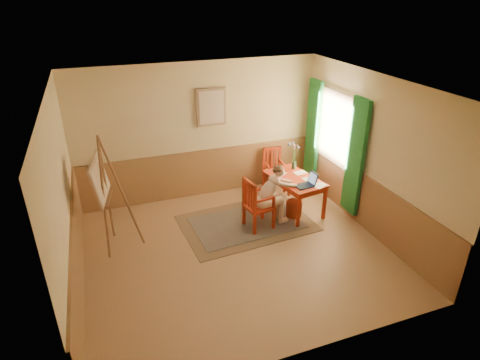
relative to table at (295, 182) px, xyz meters
name	(u,v)px	position (x,y,z in m)	size (l,w,h in m)	color
room	(237,177)	(-1.51, -0.91, 0.77)	(5.04, 4.54, 2.84)	#A87A51
wainscot	(222,204)	(-1.51, -0.12, -0.13)	(5.00, 4.50, 1.00)	#A06D41
window	(334,139)	(0.91, 0.19, 0.71)	(0.12, 2.01, 2.20)	white
wall_portrait	(211,107)	(-1.26, 1.29, 1.27)	(0.60, 0.05, 0.76)	#A17E5D
rug	(247,223)	(-1.05, -0.14, -0.62)	(2.50, 1.75, 0.02)	#8C7251
table	(295,182)	(0.00, 0.00, 0.00)	(0.92, 1.31, 0.72)	#BA3519
chair_left	(256,204)	(-0.93, -0.34, -0.13)	(0.52, 0.50, 1.00)	#BA3519
chair_back	(274,169)	(0.02, 1.02, -0.17)	(0.44, 0.46, 0.92)	#BA3519
figure	(271,193)	(-0.63, -0.31, 0.02)	(0.90, 0.44, 1.18)	beige
laptop	(307,183)	(0.06, -0.37, 0.14)	(0.42, 0.29, 0.24)	#1E2338
papers	(302,178)	(0.14, -0.04, 0.09)	(0.77, 1.00, 0.00)	white
vase	(294,157)	(0.17, 0.41, 0.34)	(0.20, 0.30, 0.55)	#3F724C
wastebasket	(294,209)	(-0.10, -0.22, -0.47)	(0.30, 0.30, 0.33)	#A23A21
easel	(103,184)	(-3.49, -0.03, 0.57)	(0.74, 0.91, 2.03)	brown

